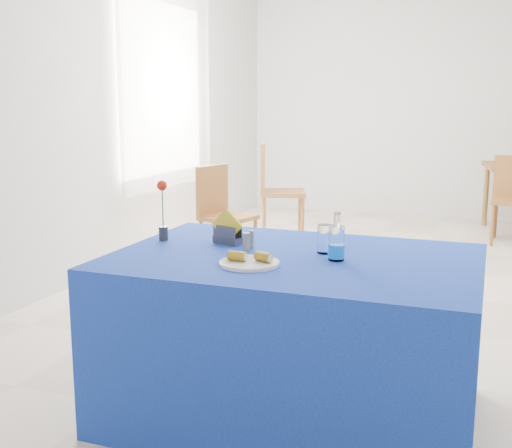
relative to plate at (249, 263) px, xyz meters
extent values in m
plane|color=beige|center=(0.37, 2.35, -0.77)|extent=(7.00, 7.00, 0.00)
plane|color=silver|center=(0.37, 5.85, 0.63)|extent=(5.00, 0.00, 5.00)
plane|color=silver|center=(0.37, -1.15, 0.63)|extent=(5.00, 0.00, 5.00)
plane|color=silver|center=(-2.13, 2.35, 0.63)|extent=(0.00, 7.00, 7.00)
cube|color=white|center=(-2.10, 3.15, 0.78)|extent=(0.04, 1.50, 1.60)
cube|color=white|center=(-2.03, 3.15, 0.78)|extent=(0.04, 1.75, 1.85)
cylinder|color=silver|center=(0.00, 0.00, 0.00)|extent=(0.25, 0.25, 0.01)
cylinder|color=white|center=(0.24, 0.32, 0.06)|extent=(0.07, 0.07, 0.13)
cylinder|color=slate|center=(-0.10, 0.23, 0.04)|extent=(0.03, 0.03, 0.08)
cylinder|color=slate|center=(-0.10, 0.30, 0.04)|extent=(0.03, 0.03, 0.08)
cube|color=navy|center=(0.13, 0.22, -0.39)|extent=(1.60, 1.10, 0.76)
cylinder|color=white|center=(0.32, 0.21, 0.07)|extent=(0.07, 0.07, 0.15)
cylinder|color=#0D78ED|center=(0.32, 0.21, 0.03)|extent=(0.07, 0.07, 0.06)
cylinder|color=silver|center=(0.32, 0.21, 0.17)|extent=(0.03, 0.03, 0.05)
cylinder|color=silver|center=(0.32, 0.21, 0.20)|extent=(0.03, 0.03, 0.01)
cube|color=#3B3B40|center=(-0.24, 0.35, 0.01)|extent=(0.16, 0.10, 0.03)
cube|color=#3D3D43|center=(-0.25, 0.32, 0.04)|extent=(0.13, 0.05, 0.09)
cube|color=#36363B|center=(-0.24, 0.37, 0.04)|extent=(0.13, 0.05, 0.09)
cube|color=yellow|center=(-0.24, 0.35, 0.08)|extent=(0.16, 0.02, 0.16)
cylinder|color=#26272B|center=(-0.57, 0.31, 0.03)|extent=(0.05, 0.05, 0.07)
cylinder|color=#196727|center=(-0.57, 0.31, 0.14)|extent=(0.01, 0.01, 0.22)
sphere|color=red|center=(-0.57, 0.31, 0.26)|extent=(0.05, 0.05, 0.05)
cylinder|color=#98552C|center=(0.98, 4.77, -0.41)|extent=(0.06, 0.06, 0.71)
cylinder|color=brown|center=(0.87, 5.46, -0.41)|extent=(0.06, 0.06, 0.71)
cylinder|color=#96582B|center=(0.96, 4.30, -0.55)|extent=(0.03, 0.03, 0.43)
cylinder|color=#96582B|center=(0.97, 4.64, -0.55)|extent=(0.03, 0.03, 0.43)
cube|color=#96582B|center=(1.13, 4.46, -0.33)|extent=(0.41, 0.41, 0.04)
cylinder|color=#96582B|center=(-1.09, 2.42, -0.56)|extent=(0.03, 0.03, 0.42)
cylinder|color=#96582B|center=(-0.99, 2.75, -0.56)|extent=(0.03, 0.03, 0.42)
cylinder|color=#96582B|center=(-1.42, 2.52, -0.56)|extent=(0.03, 0.03, 0.42)
cylinder|color=#96582B|center=(-1.32, 2.84, -0.56)|extent=(0.03, 0.03, 0.42)
cube|color=#96582B|center=(-1.21, 2.63, -0.33)|extent=(0.49, 0.49, 0.04)
cube|color=#96582B|center=(-1.38, 2.68, -0.10)|extent=(0.15, 0.39, 0.43)
cylinder|color=#96582B|center=(-0.85, 3.71, -0.52)|extent=(0.04, 0.04, 0.49)
cylinder|color=#96582B|center=(-0.98, 4.07, -0.52)|extent=(0.04, 0.04, 0.49)
cylinder|color=#96582B|center=(-1.21, 3.57, -0.52)|extent=(0.04, 0.04, 0.49)
cylinder|color=#96582B|center=(-1.35, 3.94, -0.52)|extent=(0.04, 0.04, 0.49)
cube|color=#96582B|center=(-1.10, 3.82, -0.26)|extent=(0.58, 0.58, 0.04)
cube|color=#96582B|center=(-1.29, 3.75, 0.00)|extent=(0.20, 0.44, 0.50)
cylinder|color=gold|center=(-0.05, -0.01, 0.03)|extent=(0.08, 0.05, 0.04)
cylinder|color=beige|center=(-0.01, -0.01, 0.03)|extent=(0.01, 0.03, 0.03)
cylinder|color=gold|center=(0.06, 0.02, 0.03)|extent=(0.09, 0.07, 0.04)
cylinder|color=beige|center=(0.09, 0.00, 0.03)|extent=(0.02, 0.03, 0.03)
camera|label=1|loc=(0.93, -2.43, 0.67)|focal=45.00mm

